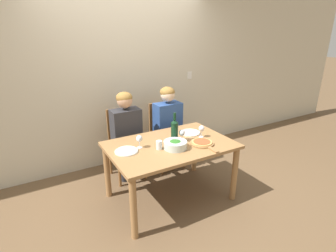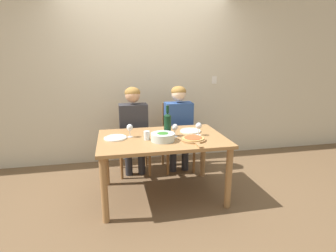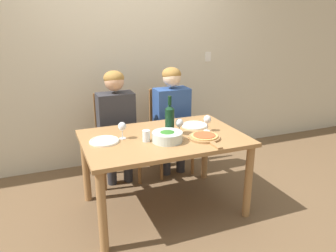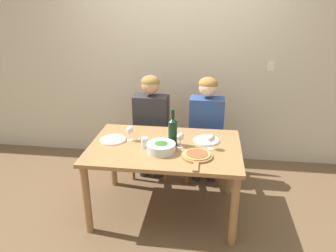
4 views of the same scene
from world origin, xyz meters
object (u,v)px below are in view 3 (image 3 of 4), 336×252
dinner_plate_right (194,125)px  person_woman (116,117)px  person_man (172,111)px  chair_left (115,134)px  pizza_on_board (205,137)px  wine_bottle (170,119)px  dinner_plate_left (104,141)px  broccoli_bowl (167,137)px  water_tumbler (146,136)px  wine_glass_left (122,127)px  chair_right (168,128)px  wine_glass_centre (179,124)px  wine_glass_right (207,120)px

dinner_plate_right → person_woman: bearing=140.4°
person_woman → person_man: bearing=0.0°
chair_left → pizza_on_board: (0.57, -1.00, 0.23)m
wine_bottle → dinner_plate_left: 0.60m
person_woman → broccoli_bowl: person_woman is taller
dinner_plate_left → person_woman: bearing=68.3°
person_woman → dinner_plate_right: (0.65, -0.54, -0.00)m
chair_left → water_tumbler: chair_left is taller
water_tumbler → broccoli_bowl: bearing=-23.2°
wine_bottle → broccoli_bowl: 0.21m
broccoli_bowl → wine_glass_left: bearing=148.4°
chair_right → wine_glass_left: 1.08m
pizza_on_board → wine_bottle: bearing=137.2°
chair_right → wine_glass_centre: (-0.22, -0.82, 0.32)m
chair_right → person_man: person_man is taller
chair_right → broccoli_bowl: 1.05m
broccoli_bowl → wine_bottle: bearing=61.7°
wine_bottle → wine_glass_left: 0.43m
dinner_plate_left → wine_glass_left: bearing=7.8°
wine_glass_right → water_tumbler: (-0.61, -0.04, -0.06)m
chair_right → pizza_on_board: 1.03m
wine_bottle → water_tumbler: 0.28m
broccoli_bowl → wine_glass_centre: wine_glass_centre is taller
pizza_on_board → chair_right: bearing=86.5°
wine_bottle → pizza_on_board: size_ratio=0.85×
dinner_plate_right → wine_glass_right: (0.04, -0.17, 0.10)m
person_man → wine_glass_centre: 0.75m
chair_right → pizza_on_board: size_ratio=2.30×
wine_bottle → broccoli_bowl: wine_bottle is taller
wine_glass_right → water_tumbler: bearing=-175.8°
broccoli_bowl → dinner_plate_left: broccoli_bowl is taller
wine_glass_left → wine_glass_right: same height
dinner_plate_left → pizza_on_board: bearing=-16.7°
pizza_on_board → wine_glass_left: bearing=157.8°
wine_bottle → wine_glass_centre: size_ratio=2.35×
wine_bottle → pizza_on_board: wine_bottle is taller
chair_left → wine_glass_left: (-0.09, -0.73, 0.32)m
wine_bottle → water_tumbler: wine_bottle is taller
wine_glass_right → person_woman: bearing=134.2°
pizza_on_board → water_tumbler: (-0.49, 0.13, 0.03)m
wine_glass_right → wine_glass_centre: bearing=179.5°
person_man → wine_bottle: 0.74m
wine_glass_centre → dinner_plate_left: bearing=174.2°
dinner_plate_left → person_man: bearing=35.7°
person_woman → pizza_on_board: 1.06m
pizza_on_board → water_tumbler: water_tumbler is taller
wine_glass_right → person_man: bearing=94.5°
chair_left → chair_right: bearing=0.0°
chair_right → person_man: (-0.00, -0.12, 0.23)m
broccoli_bowl → water_tumbler: (-0.16, 0.07, 0.01)m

